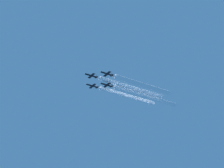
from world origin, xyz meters
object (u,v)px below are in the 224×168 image
jet_lead (90,75)px  jet_right_wingman (92,86)px  jet_left_wingman (106,74)px  jet_slot (106,85)px

jet_lead → jet_right_wingman: bearing=-32.8°
jet_left_wingman → jet_slot: bearing=-30.2°
jet_lead → jet_right_wingman: jet_lead is taller
jet_right_wingman → jet_slot: jet_right_wingman is taller
jet_right_wingman → jet_lead: bearing=147.2°
jet_lead → jet_right_wingman: 13.76m
jet_lead → jet_slot: size_ratio=1.00×
jet_right_wingman → jet_slot: size_ratio=1.00×
jet_lead → jet_slot: (0.95, -14.29, -3.49)m
jet_lead → jet_slot: bearing=-86.2°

